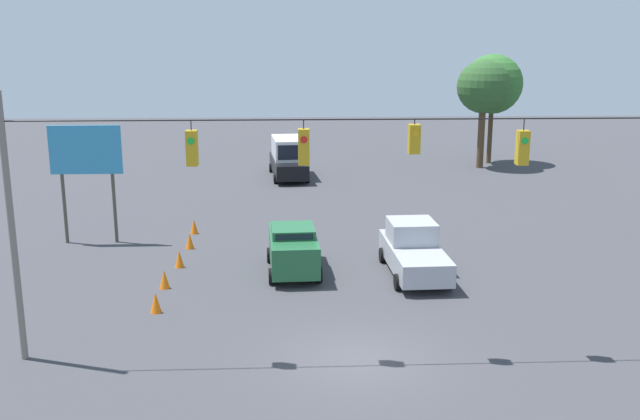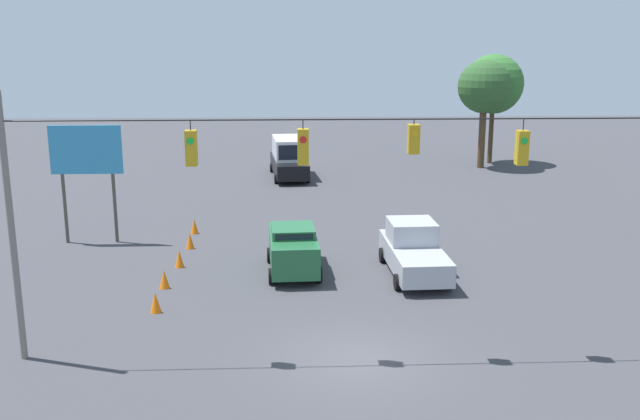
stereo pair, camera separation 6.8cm
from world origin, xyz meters
TOP-DOWN VIEW (x-y plane):
  - ground_plane at (0.00, 0.00)m, footprint 140.00×140.00m
  - overhead_signal_span at (0.03, -0.50)m, footprint 20.38×0.38m
  - pickup_truck_silver_crossing_near at (-3.08, -8.01)m, footprint 2.39×5.55m
  - box_truck_black_withflow_deep at (2.01, -29.74)m, footprint 2.84×6.87m
  - sedan_green_withflow_mid at (1.87, -8.44)m, footprint 2.28×4.52m
  - traffic_cone_nearest at (6.78, -4.10)m, footprint 0.40×0.40m
  - traffic_cone_second at (6.89, -6.64)m, footprint 0.40×0.40m
  - traffic_cone_third at (6.70, -9.27)m, footprint 0.40×0.40m
  - traffic_cone_fourth at (6.62, -12.07)m, footprint 0.40×0.40m
  - traffic_cone_fifth at (6.75, -14.71)m, footprint 0.40×0.40m
  - roadside_billboard at (11.42, -13.34)m, footprint 3.33×0.16m
  - tree_horizon_left at (-12.52, -32.84)m, footprint 3.94×3.94m
  - tree_horizon_right at (-13.78, -34.88)m, footprint 4.55×4.55m

SIDE VIEW (x-z plane):
  - ground_plane at x=0.00m, z-range 0.00..0.00m
  - traffic_cone_nearest at x=6.78m, z-range 0.00..0.74m
  - traffic_cone_second at x=6.89m, z-range 0.00..0.74m
  - traffic_cone_third at x=6.70m, z-range 0.00..0.74m
  - traffic_cone_fourth at x=6.62m, z-range 0.00..0.74m
  - traffic_cone_fifth at x=6.75m, z-range 0.00..0.74m
  - pickup_truck_silver_crossing_near at x=-3.08m, z-range -0.08..2.04m
  - sedan_green_withflow_mid at x=1.87m, z-range 0.04..2.00m
  - box_truck_black_withflow_deep at x=2.01m, z-range -0.01..2.74m
  - roadside_billboard at x=11.42m, z-range 1.22..6.81m
  - overhead_signal_span at x=0.03m, z-range 1.06..9.11m
  - tree_horizon_left at x=-12.52m, z-range 1.98..10.02m
  - tree_horizon_right at x=-13.78m, z-range 1.91..10.33m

